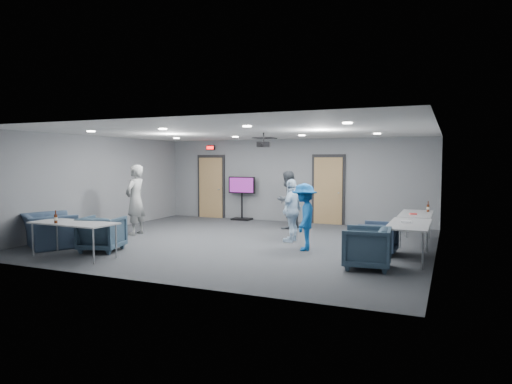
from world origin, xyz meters
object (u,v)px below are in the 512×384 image
at_px(chair_right_c, 367,248).
at_px(table_right_a, 416,215).
at_px(bottle_right, 428,208).
at_px(chair_front_a, 102,234).
at_px(tv_stand, 242,195).
at_px(person_a, 135,200).
at_px(table_front_left, 74,224).
at_px(person_d, 304,217).
at_px(projector, 263,144).
at_px(table_right_b, 409,225).
at_px(chair_right_b, 378,238).
at_px(bottle_front, 56,219).
at_px(person_c, 292,210).
at_px(chair_front_b, 49,230).
at_px(person_b, 287,200).

xyz_separation_m(chair_right_c, table_right_a, (0.65, 3.10, 0.29)).
relative_size(chair_right_c, bottle_right, 3.19).
relative_size(chair_front_a, tv_stand, 0.59).
bearing_deg(bottle_right, person_a, -164.16).
bearing_deg(table_front_left, tv_stand, 86.47).
height_order(person_d, bottle_right, person_d).
height_order(chair_right_c, projector, projector).
bearing_deg(table_right_a, table_right_b, 180.00).
distance_m(chair_right_b, bottle_front, 6.75).
bearing_deg(tv_stand, chair_right_b, -37.59).
bearing_deg(table_front_left, table_right_b, 24.37).
relative_size(table_front_left, tv_stand, 1.30).
relative_size(person_d, table_right_b, 0.79).
height_order(person_c, chair_front_a, person_c).
relative_size(person_d, chair_front_b, 1.25).
relative_size(table_right_a, tv_stand, 1.19).
bearing_deg(chair_front_b, projector, -115.92).
xyz_separation_m(chair_front_a, projector, (2.82, 2.57, 2.02)).
xyz_separation_m(person_b, chair_right_b, (3.01, -2.67, -0.50)).
relative_size(chair_right_c, projector, 2.26).
height_order(person_b, table_right_a, person_b).
height_order(chair_front_b, table_front_left, chair_front_b).
relative_size(table_right_a, bottle_right, 6.45).
bearing_deg(chair_right_b, table_right_a, 160.51).
distance_m(bottle_front, projector, 4.98).
bearing_deg(person_d, bottle_front, -68.80).
distance_m(chair_front_b, table_right_b, 8.02).
height_order(bottle_right, projector, projector).
height_order(chair_right_b, bottle_right, bottle_right).
bearing_deg(bottle_right, chair_right_b, -113.24).
bearing_deg(bottle_front, person_c, 44.78).
bearing_deg(table_right_a, chair_right_b, 158.36).
relative_size(table_right_a, projector, 4.57).
distance_m(table_right_a, tv_stand, 6.14).
xyz_separation_m(chair_right_c, tv_stand, (-5.06, 5.35, 0.44)).
bearing_deg(table_right_b, person_d, 89.62).
bearing_deg(person_b, chair_front_b, -21.67).
xyz_separation_m(person_d, table_right_a, (2.24, 1.89, -0.07)).
height_order(person_b, chair_front_a, person_b).
bearing_deg(chair_front_b, person_a, -75.34).
distance_m(chair_front_b, table_right_a, 8.69).
bearing_deg(tv_stand, person_b, -30.85).
relative_size(chair_right_c, table_front_left, 0.45).
xyz_separation_m(bottle_right, projector, (-3.76, -1.64, 1.58)).
bearing_deg(chair_front_a, person_a, -84.83).
height_order(chair_right_c, table_right_b, chair_right_c).
relative_size(person_a, chair_front_b, 1.58).
height_order(person_a, tv_stand, person_a).
bearing_deg(person_d, person_a, -104.90).
height_order(person_a, table_front_left, person_a).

